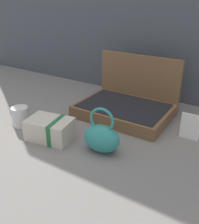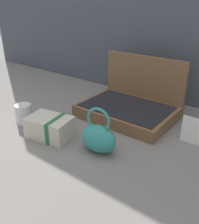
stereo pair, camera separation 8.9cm
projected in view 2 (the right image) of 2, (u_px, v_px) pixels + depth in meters
The scene contains 6 objects.
ground_plane at pixel (100, 130), 1.24m from camera, with size 6.00×6.00×0.00m, color slate.
open_suitcase at pixel (131, 104), 1.37m from camera, with size 0.48×0.36×0.30m.
teal_pouch_handbag at pixel (98, 138), 1.04m from camera, with size 0.17×0.11×0.20m.
cream_toiletry_bag at pixel (50, 127), 1.16m from camera, with size 0.22×0.17×0.10m.
coffee_mug at pixel (24, 113), 1.29m from camera, with size 0.12×0.08×0.10m.
info_card_left at pixel (191, 130), 1.10m from camera, with size 0.09×0.01×0.12m, color white.
Camera 2 is at (0.66, -0.86, 0.61)m, focal length 40.63 mm.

